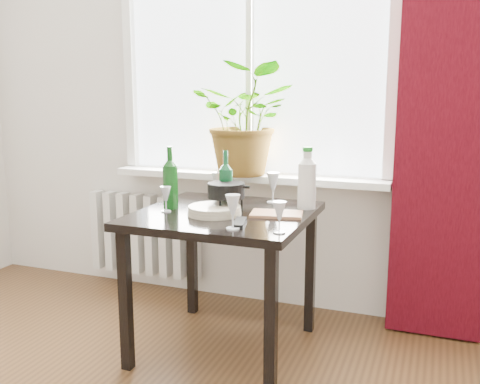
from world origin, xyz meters
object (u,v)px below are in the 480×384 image
at_px(table, 225,229).
at_px(wineglass_back_center, 273,187).
at_px(wineglass_far_right, 279,217).
at_px(cutting_board, 277,214).
at_px(wine_bottle_left, 170,177).
at_px(radiator, 145,234).
at_px(wine_bottle_right, 226,179).
at_px(wineglass_front_left, 166,199).
at_px(fondue_pot, 226,197).
at_px(plate_stack, 215,210).
at_px(wineglass_front_right, 233,212).
at_px(tv_remote, 240,222).
at_px(cleaning_bottle, 307,177).
at_px(wineglass_back_left, 217,185).
at_px(bottle_amber, 225,180).
at_px(potted_plant, 247,120).

xyz_separation_m(table, wineglass_back_center, (0.16, 0.29, 0.18)).
xyz_separation_m(wineglass_far_right, cutting_board, (-0.11, 0.31, -0.06)).
height_order(wine_bottle_left, cutting_board, wine_bottle_left).
height_order(radiator, wine_bottle_right, wine_bottle_right).
bearing_deg(wineglass_front_left, fondue_pot, 22.95).
relative_size(wine_bottle_right, plate_stack, 1.14).
bearing_deg(wineglass_front_right, tv_remote, 91.78).
bearing_deg(cleaning_bottle, wine_bottle_right, -159.83).
height_order(table, wineglass_back_left, wineglass_back_left).
bearing_deg(wineglass_back_left, plate_stack, -68.96).
relative_size(table, bottle_amber, 3.41).
bearing_deg(fondue_pot, cutting_board, -14.34).
height_order(wineglass_far_right, plate_stack, wineglass_far_right).
relative_size(wine_bottle_right, wineglass_front_left, 2.31).
height_order(wine_bottle_left, wineglass_front_right, wine_bottle_left).
height_order(wineglass_front_right, plate_stack, wineglass_front_right).
bearing_deg(wine_bottle_right, table, -72.97).
height_order(potted_plant, bottle_amber, potted_plant).
distance_m(wine_bottle_right, wineglass_far_right, 0.56).
bearing_deg(plate_stack, wine_bottle_left, 168.75).
height_order(wineglass_far_right, fondue_pot, fondue_pot).
relative_size(table, wineglass_front_left, 6.48).
bearing_deg(wineglass_far_right, fondue_pot, 140.06).
relative_size(table, cleaning_bottle, 2.58).
bearing_deg(wineglass_back_left, cutting_board, -32.18).
bearing_deg(cutting_board, potted_plant, 123.41).
height_order(cleaning_bottle, wineglass_far_right, cleaning_bottle).
height_order(wineglass_far_right, cutting_board, wineglass_far_right).
distance_m(wineglass_far_right, cutting_board, 0.34).
bearing_deg(wine_bottle_left, cutting_board, 4.12).
height_order(wine_bottle_right, wineglass_front_left, wine_bottle_right).
bearing_deg(wineglass_back_left, wine_bottle_right, -56.54).
distance_m(wineglass_front_right, wineglass_back_left, 0.68).
bearing_deg(wineglass_back_center, wine_bottle_right, -131.39).
height_order(wine_bottle_right, plate_stack, wine_bottle_right).
relative_size(wineglass_back_center, plate_stack, 0.64).
height_order(potted_plant, wineglass_front_left, potted_plant).
bearing_deg(wineglass_back_center, wineglass_far_right, -70.21).
relative_size(radiator, wineglass_back_center, 4.65).
xyz_separation_m(potted_plant, plate_stack, (0.06, -0.62, -0.41)).
distance_m(wine_bottle_right, wineglass_front_left, 0.32).
relative_size(potted_plant, wineglass_back_center, 3.83).
relative_size(table, potted_plant, 1.29).
bearing_deg(cleaning_bottle, radiator, 161.54).
xyz_separation_m(bottle_amber, tv_remote, (0.24, -0.42, -0.12)).
distance_m(wine_bottle_left, wineglass_front_left, 0.13).
distance_m(wineglass_front_right, wineglass_far_right, 0.21).
bearing_deg(potted_plant, wineglass_front_left, -106.99).
distance_m(bottle_amber, wineglass_far_right, 0.68).
xyz_separation_m(potted_plant, bottle_amber, (-0.00, -0.34, -0.31)).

